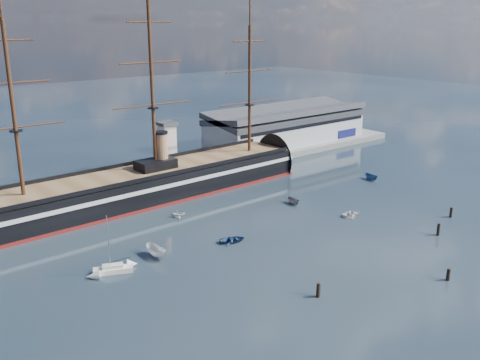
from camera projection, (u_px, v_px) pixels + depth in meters
ground at (229, 210)px, 132.62m from camera, size 600.00×600.00×0.00m
quay at (183, 172)px, 165.42m from camera, size 180.00×18.00×2.00m
warehouse at (287, 126)px, 195.05m from camera, size 63.00×21.00×11.60m
quay_tower at (168, 146)px, 156.15m from camera, size 5.00×5.00×15.00m
warship at (144, 185)px, 138.85m from camera, size 113.09×18.65×53.94m
sailboat at (113, 269)px, 99.61m from camera, size 7.42×4.85×11.50m
motorboat_a at (157, 257)px, 106.16m from camera, size 7.47×2.79×2.98m
motorboat_b at (233, 242)px, 113.40m from camera, size 2.43×3.75×1.63m
motorboat_c at (293, 204)px, 136.68m from camera, size 5.15×2.39×1.99m
motorboat_d at (178, 217)px, 127.68m from camera, size 4.68×5.94×2.01m
motorboat_e at (352, 216)px, 128.55m from camera, size 1.61×3.37×1.52m
motorboat_f at (371, 180)px, 157.30m from camera, size 5.73×2.76×2.20m
piling_near_left at (318, 297)px, 91.01m from camera, size 0.64×0.64×3.27m
piling_near_mid at (448, 280)px, 96.79m from camera, size 0.64×0.64×3.00m
piling_near_right at (438, 235)px, 116.96m from camera, size 0.64×0.64×3.49m
piling_far_right at (450, 217)px, 127.64m from camera, size 0.64×0.64×3.18m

